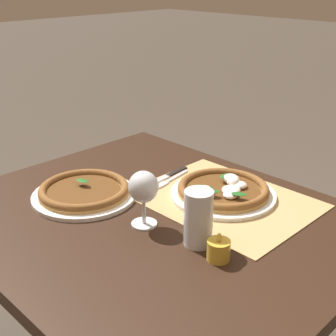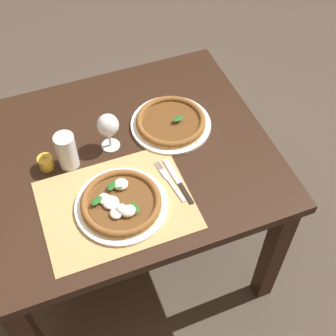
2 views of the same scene
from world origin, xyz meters
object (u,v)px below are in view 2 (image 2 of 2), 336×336
(fork, at_px, (170,181))
(pizza_near, at_px, (121,203))
(pint_glass, at_px, (67,152))
(knife, at_px, (178,181))
(votive_candle, at_px, (46,163))
(pizza_far, at_px, (171,122))
(wine_glass, at_px, (108,126))

(fork, bearing_deg, pizza_near, -167.84)
(pizza_near, xyz_separation_m, pint_glass, (-0.12, 0.25, 0.05))
(pizza_near, height_order, knife, pizza_near)
(pint_glass, height_order, votive_candle, pint_glass)
(pizza_near, xyz_separation_m, pizza_far, (0.29, 0.29, -0.00))
(fork, bearing_deg, pizza_far, 67.74)
(wine_glass, bearing_deg, pint_glass, -168.98)
(pizza_far, bearing_deg, pint_glass, -173.21)
(votive_candle, bearing_deg, fork, -29.71)
(wine_glass, distance_m, votive_candle, 0.26)
(wine_glass, xyz_separation_m, fork, (0.14, -0.24, -0.10))
(pizza_near, relative_size, pizza_far, 1.01)
(pizza_far, distance_m, knife, 0.28)
(pizza_near, bearing_deg, wine_glass, 80.58)
(pizza_near, height_order, pint_glass, pint_glass)
(knife, bearing_deg, fork, 158.59)
(wine_glass, height_order, fork, wine_glass)
(pint_glass, bearing_deg, knife, -32.65)
(votive_candle, bearing_deg, wine_glass, 3.49)
(fork, bearing_deg, knife, -21.41)
(fork, xyz_separation_m, votive_candle, (-0.39, 0.22, 0.02))
(wine_glass, height_order, pint_glass, wine_glass)
(pint_glass, xyz_separation_m, votive_candle, (-0.08, 0.02, -0.05))
(wine_glass, bearing_deg, knife, -55.10)
(pizza_near, height_order, fork, pizza_near)
(wine_glass, distance_m, pint_glass, 0.17)
(pint_glass, bearing_deg, pizza_far, 6.79)
(wine_glass, height_order, votive_candle, wine_glass)
(fork, relative_size, votive_candle, 2.78)
(pizza_far, distance_m, wine_glass, 0.26)
(pizza_far, relative_size, pint_glass, 2.15)
(knife, height_order, votive_candle, votive_candle)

